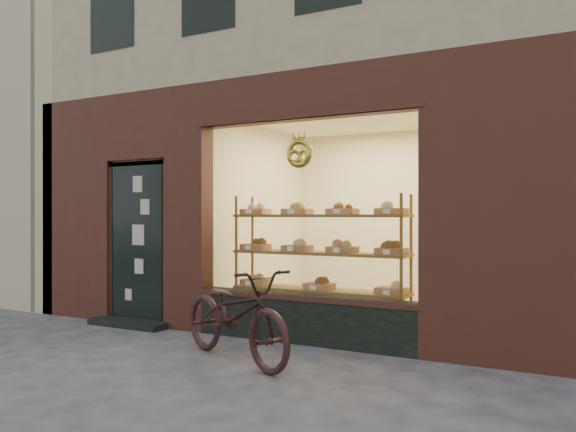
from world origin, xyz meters
The scene contains 4 objects.
ground centered at (0.00, 0.00, 0.00)m, with size 90.00×90.00×0.00m, color #36363D.
neighbor_left centered at (-9.60, 5.50, 4.50)m, with size 12.00×7.00×9.00m, color beige.
display_shelf centered at (0.45, 2.55, 0.87)m, with size 2.20×0.45×1.70m.
bicycle centered at (0.21, 1.08, 0.47)m, with size 0.62×1.78×0.94m, color #32191A.
Camera 1 is at (3.30, -3.60, 1.46)m, focal length 35.00 mm.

